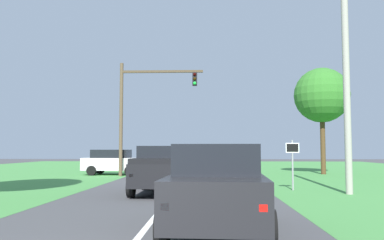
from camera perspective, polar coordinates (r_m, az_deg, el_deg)
ground_plane at (r=17.28m, az=-2.57°, el=-10.15°), size 120.00×120.00×0.00m
red_suv_near at (r=9.18m, az=3.55°, el=-9.15°), size 2.37×4.76×1.92m
pickup_truck_lead at (r=16.98m, az=-4.09°, el=-6.90°), size 2.37×4.92×1.95m
traffic_light at (r=28.24m, az=-7.09°, el=2.37°), size 5.74×0.40×7.77m
keep_moving_sign at (r=18.86m, az=13.85°, el=-5.15°), size 0.60×0.09×2.23m
oak_tree_right at (r=31.76m, az=17.66°, el=3.26°), size 4.06×4.06×7.85m
crossing_suv_far at (r=29.90m, az=-10.90°, el=-5.73°), size 4.38×2.31×1.79m
utility_pole_right at (r=18.16m, az=20.71°, el=6.69°), size 0.28×0.28×10.27m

